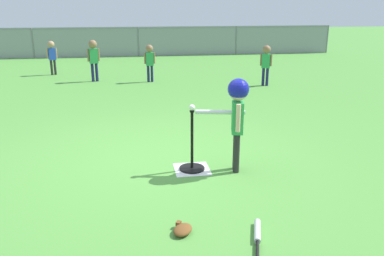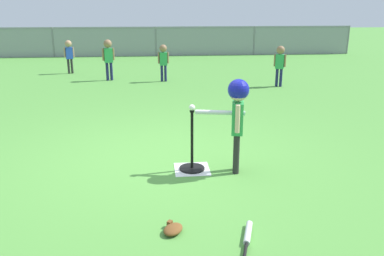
{
  "view_description": "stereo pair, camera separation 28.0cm",
  "coord_description": "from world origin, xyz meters",
  "px_view_note": "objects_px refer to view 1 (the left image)",
  "views": [
    {
      "loc": [
        -0.33,
        -5.02,
        2.01
      ],
      "look_at": [
        0.38,
        -0.42,
        0.55
      ],
      "focal_mm": 37.17,
      "sensor_mm": 36.0,
      "label": 1
    },
    {
      "loc": [
        -0.05,
        -5.06,
        2.01
      ],
      "look_at": [
        0.38,
        -0.42,
        0.55
      ],
      "focal_mm": 37.17,
      "sensor_mm": 36.0,
      "label": 2
    }
  ],
  "objects_px": {
    "fielder_near_left": "(266,60)",
    "fielder_deep_left": "(93,55)",
    "baseball_on_tee": "(192,107)",
    "batting_tee": "(192,160)",
    "fielder_near_right": "(150,58)",
    "fielder_deep_center": "(52,53)",
    "spare_bat_silver": "(257,235)",
    "glove_tossed_aside": "(183,229)",
    "batter_child": "(237,106)"
  },
  "relations": [
    {
      "from": "batting_tee",
      "to": "fielder_deep_center",
      "type": "bearing_deg",
      "value": 111.39
    },
    {
      "from": "baseball_on_tee",
      "to": "fielder_near_right",
      "type": "height_order",
      "value": "fielder_near_right"
    },
    {
      "from": "fielder_near_left",
      "to": "spare_bat_silver",
      "type": "xyz_separation_m",
      "value": [
        -2.33,
        -6.7,
        -0.63
      ]
    },
    {
      "from": "spare_bat_silver",
      "to": "fielder_near_right",
      "type": "bearing_deg",
      "value": 94.1
    },
    {
      "from": "fielder_deep_center",
      "to": "fielder_near_right",
      "type": "bearing_deg",
      "value": -29.23
    },
    {
      "from": "batting_tee",
      "to": "spare_bat_silver",
      "type": "height_order",
      "value": "batting_tee"
    },
    {
      "from": "glove_tossed_aside",
      "to": "baseball_on_tee",
      "type": "bearing_deg",
      "value": 77.86
    },
    {
      "from": "batting_tee",
      "to": "baseball_on_tee",
      "type": "bearing_deg",
      "value": -90.0
    },
    {
      "from": "baseball_on_tee",
      "to": "fielder_near_left",
      "type": "distance_m",
      "value": 5.74
    },
    {
      "from": "batting_tee",
      "to": "baseball_on_tee",
      "type": "xyz_separation_m",
      "value": [
        0.0,
        -0.0,
        0.68
      ]
    },
    {
      "from": "fielder_near_right",
      "to": "fielder_deep_left",
      "type": "bearing_deg",
      "value": 168.71
    },
    {
      "from": "baseball_on_tee",
      "to": "fielder_deep_center",
      "type": "bearing_deg",
      "value": 111.39
    },
    {
      "from": "glove_tossed_aside",
      "to": "fielder_deep_center",
      "type": "bearing_deg",
      "value": 106.45
    },
    {
      "from": "fielder_deep_left",
      "to": "glove_tossed_aside",
      "type": "height_order",
      "value": "fielder_deep_left"
    },
    {
      "from": "batter_child",
      "to": "fielder_deep_left",
      "type": "height_order",
      "value": "batter_child"
    },
    {
      "from": "baseball_on_tee",
      "to": "fielder_near_right",
      "type": "distance_m",
      "value": 6.04
    },
    {
      "from": "fielder_near_right",
      "to": "glove_tossed_aside",
      "type": "relative_size",
      "value": 3.63
    },
    {
      "from": "fielder_deep_left",
      "to": "baseball_on_tee",
      "type": "bearing_deg",
      "value": -75.13
    },
    {
      "from": "batting_tee",
      "to": "fielder_deep_center",
      "type": "relative_size",
      "value": 0.79
    },
    {
      "from": "baseball_on_tee",
      "to": "fielder_deep_left",
      "type": "height_order",
      "value": "fielder_deep_left"
    },
    {
      "from": "fielder_deep_center",
      "to": "glove_tossed_aside",
      "type": "height_order",
      "value": "fielder_deep_center"
    },
    {
      "from": "spare_bat_silver",
      "to": "glove_tossed_aside",
      "type": "height_order",
      "value": "glove_tossed_aside"
    },
    {
      "from": "batting_tee",
      "to": "fielder_near_left",
      "type": "distance_m",
      "value": 5.76
    },
    {
      "from": "batting_tee",
      "to": "fielder_deep_left",
      "type": "height_order",
      "value": "fielder_deep_left"
    },
    {
      "from": "glove_tossed_aside",
      "to": "batter_child",
      "type": "bearing_deg",
      "value": 57.6
    },
    {
      "from": "fielder_deep_center",
      "to": "glove_tossed_aside",
      "type": "relative_size",
      "value": 3.63
    },
    {
      "from": "fielder_near_left",
      "to": "fielder_deep_left",
      "type": "height_order",
      "value": "fielder_deep_left"
    },
    {
      "from": "baseball_on_tee",
      "to": "fielder_near_left",
      "type": "relative_size",
      "value": 0.07
    },
    {
      "from": "fielder_near_left",
      "to": "fielder_deep_center",
      "type": "height_order",
      "value": "fielder_near_left"
    },
    {
      "from": "fielder_near_right",
      "to": "fielder_deep_left",
      "type": "distance_m",
      "value": 1.5
    },
    {
      "from": "fielder_near_right",
      "to": "fielder_deep_center",
      "type": "height_order",
      "value": "same"
    },
    {
      "from": "batter_child",
      "to": "spare_bat_silver",
      "type": "relative_size",
      "value": 1.74
    },
    {
      "from": "batting_tee",
      "to": "fielder_near_right",
      "type": "xyz_separation_m",
      "value": [
        -0.21,
        6.04,
        0.5
      ]
    },
    {
      "from": "baseball_on_tee",
      "to": "batting_tee",
      "type": "bearing_deg",
      "value": 90.0
    },
    {
      "from": "fielder_deep_center",
      "to": "baseball_on_tee",
      "type": "bearing_deg",
      "value": -68.61
    },
    {
      "from": "fielder_near_left",
      "to": "fielder_near_right",
      "type": "xyz_separation_m",
      "value": [
        -2.88,
        0.96,
        -0.02
      ]
    },
    {
      "from": "fielder_deep_center",
      "to": "spare_bat_silver",
      "type": "xyz_separation_m",
      "value": [
        3.31,
        -9.21,
        -0.6
      ]
    },
    {
      "from": "batting_tee",
      "to": "glove_tossed_aside",
      "type": "bearing_deg",
      "value": -102.14
    },
    {
      "from": "fielder_deep_left",
      "to": "glove_tossed_aside",
      "type": "relative_size",
      "value": 4.06
    },
    {
      "from": "fielder_near_right",
      "to": "batting_tee",
      "type": "bearing_deg",
      "value": -88.04
    },
    {
      "from": "baseball_on_tee",
      "to": "fielder_deep_left",
      "type": "bearing_deg",
      "value": 104.87
    },
    {
      "from": "batting_tee",
      "to": "batter_child",
      "type": "bearing_deg",
      "value": -11.76
    },
    {
      "from": "batting_tee",
      "to": "glove_tossed_aside",
      "type": "xyz_separation_m",
      "value": [
        -0.31,
        -1.43,
        -0.1
      ]
    },
    {
      "from": "fielder_deep_center",
      "to": "glove_tossed_aside",
      "type": "bearing_deg",
      "value": -73.55
    },
    {
      "from": "baseball_on_tee",
      "to": "fielder_near_left",
      "type": "bearing_deg",
      "value": 62.2
    },
    {
      "from": "spare_bat_silver",
      "to": "batting_tee",
      "type": "bearing_deg",
      "value": 101.91
    },
    {
      "from": "fielder_near_left",
      "to": "spare_bat_silver",
      "type": "relative_size",
      "value": 1.51
    },
    {
      "from": "fielder_near_left",
      "to": "spare_bat_silver",
      "type": "bearing_deg",
      "value": -109.2
    },
    {
      "from": "fielder_near_right",
      "to": "spare_bat_silver",
      "type": "distance_m",
      "value": 7.7
    },
    {
      "from": "baseball_on_tee",
      "to": "fielder_near_left",
      "type": "xyz_separation_m",
      "value": [
        2.68,
        5.08,
        -0.15
      ]
    }
  ]
}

